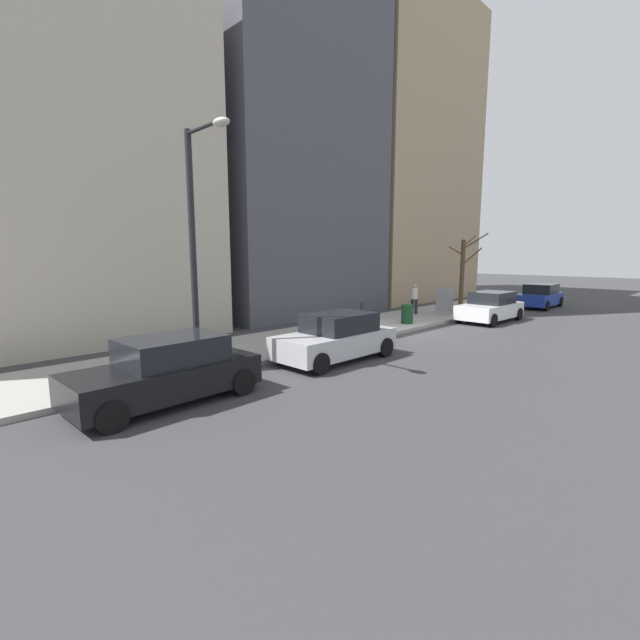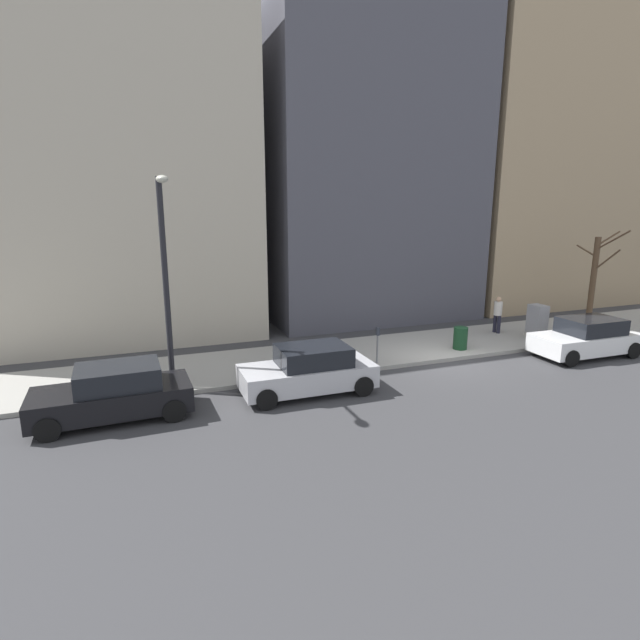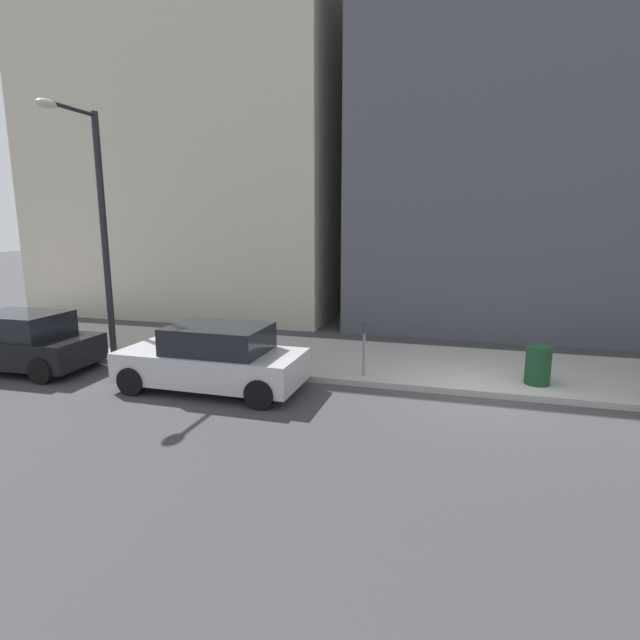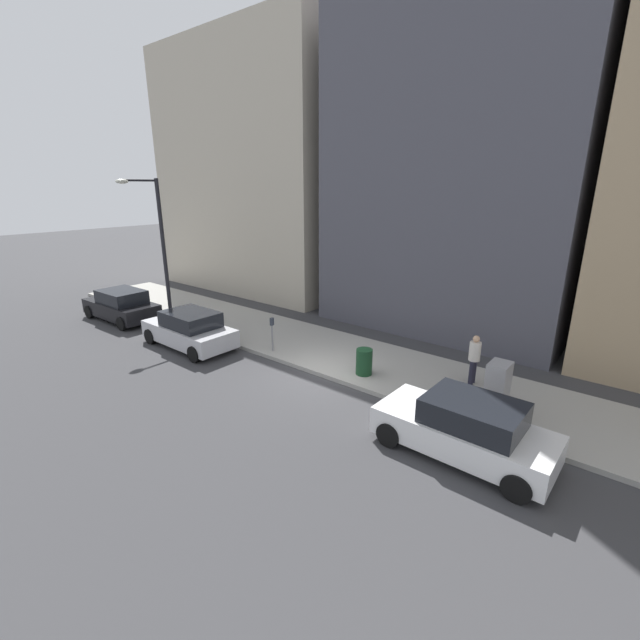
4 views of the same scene
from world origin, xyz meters
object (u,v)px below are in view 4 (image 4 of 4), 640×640
at_px(pedestrian_near_meter, 474,357).
at_px(parked_car_black, 122,306).
at_px(trash_bin, 364,362).
at_px(office_tower_right, 295,173).
at_px(utility_box, 497,387).
at_px(parked_car_white, 465,428).
at_px(parked_car_silver, 190,330).
at_px(parking_meter, 272,331).
at_px(streetlamp, 157,238).

bearing_deg(pedestrian_near_meter, parked_car_black, -81.26).
height_order(trash_bin, office_tower_right, office_tower_right).
height_order(trash_bin, pedestrian_near_meter, pedestrian_near_meter).
bearing_deg(pedestrian_near_meter, trash_bin, -66.66).
bearing_deg(office_tower_right, parked_car_black, -179.22).
distance_m(utility_box, trash_bin, 4.30).
height_order(parked_car_white, utility_box, utility_box).
bearing_deg(trash_bin, utility_box, -84.66).
height_order(parked_car_silver, parking_meter, parked_car_silver).
distance_m(parked_car_white, parked_car_silver, 11.52).
relative_size(parked_car_black, utility_box, 2.97).
bearing_deg(parking_meter, pedestrian_near_meter, -73.85).
bearing_deg(parked_car_black, parking_meter, -82.14).
height_order(parked_car_black, office_tower_right, office_tower_right).
height_order(streetlamp, pedestrian_near_meter, streetlamp).
bearing_deg(streetlamp, parked_car_black, 128.55).
height_order(parked_car_white, parked_car_silver, same).
bearing_deg(utility_box, trash_bin, 95.34).
xyz_separation_m(parked_car_white, streetlamp, (1.52, 15.56, 3.28)).
distance_m(parked_car_silver, utility_box, 11.70).
distance_m(pedestrian_near_meter, office_tower_right, 19.65).
height_order(parked_car_silver, pedestrian_near_meter, pedestrian_near_meter).
relative_size(parked_car_white, utility_box, 2.96).
relative_size(streetlamp, office_tower_right, 0.46).
distance_m(parking_meter, office_tower_right, 15.82).
xyz_separation_m(parked_car_white, pedestrian_near_meter, (3.75, 1.20, 0.35)).
bearing_deg(parked_car_white, streetlamp, 85.41).
relative_size(parked_car_white, trash_bin, 4.70).
distance_m(utility_box, streetlamp, 15.84).
xyz_separation_m(trash_bin, pedestrian_near_meter, (1.61, -3.14, 0.49)).
distance_m(streetlamp, pedestrian_near_meter, 14.82).
xyz_separation_m(parked_car_white, utility_box, (2.54, 0.07, 0.11)).
bearing_deg(trash_bin, streetlamp, 93.15).
bearing_deg(streetlamp, parked_car_white, -95.59).
distance_m(parked_car_silver, parked_car_black, 5.71).
relative_size(parked_car_silver, utility_box, 2.94).
relative_size(parking_meter, pedestrian_near_meter, 0.81).
xyz_separation_m(utility_box, streetlamp, (-1.02, 15.49, 3.17)).
xyz_separation_m(utility_box, trash_bin, (-0.40, 4.28, -0.25)).
bearing_deg(parked_car_black, parked_car_white, -92.31).
height_order(utility_box, pedestrian_near_meter, pedestrian_near_meter).
relative_size(parking_meter, streetlamp, 0.21).
bearing_deg(streetlamp, parked_car_silver, -108.92).
distance_m(parked_car_silver, office_tower_right, 15.59).
distance_m(parked_car_white, office_tower_right, 22.69).
bearing_deg(pedestrian_near_meter, parked_car_white, 14.03).
distance_m(parked_car_black, parking_meter, 9.04).
distance_m(parked_car_white, parked_car_black, 17.23).
relative_size(streetlamp, trash_bin, 7.22).
xyz_separation_m(pedestrian_near_meter, office_tower_right, (9.33, 16.20, 6.05)).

